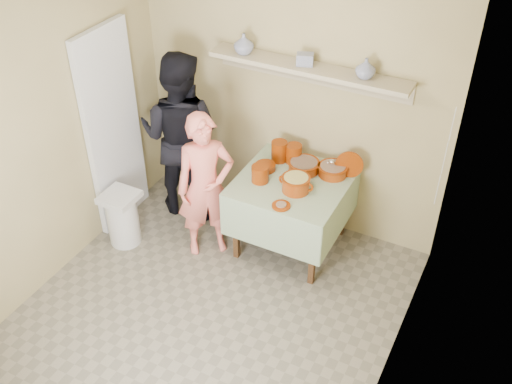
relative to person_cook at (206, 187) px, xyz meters
The scene contains 22 objects.
ground 1.22m from the person_cook, 64.26° to the right, with size 3.50×3.50×0.00m, color #746C5B.
tile_panel 1.07m from the person_cook, behind, with size 0.06×0.70×2.00m, color silver.
plate_stack_a 0.78m from the person_cook, 55.97° to the left, with size 0.15×0.15×0.20m, color #6C2304.
plate_stack_b 0.88m from the person_cook, 50.14° to the left, with size 0.15×0.15×0.18m, color #6C2304.
bowl_stack 0.50m from the person_cook, 30.72° to the left, with size 0.16×0.16×0.16m, color #6C2304.
empty_bowl 0.58m from the person_cook, 49.03° to the left, with size 0.19×0.19×0.06m, color #6C2304.
propped_lid 1.30m from the person_cook, 32.17° to the left, with size 0.25×0.25×0.02m, color #6C2304.
vase_right 1.73m from the person_cook, 32.91° to the left, with size 0.16×0.16×0.17m, color navy.
vase_left 1.30m from the person_cook, 87.96° to the left, with size 0.17×0.17×0.18m, color navy.
ceramic_box 1.41m from the person_cook, 51.02° to the left, with size 0.14×0.10×0.10m, color navy.
person_cook is the anchor object (origin of this frame).
person_helper 0.74m from the person_cook, 140.14° to the left, with size 0.83×0.65×1.71m, color black.
room_shell 1.33m from the person_cook, 64.26° to the right, with size 3.04×3.54×2.62m.
serving_table 0.79m from the person_cook, 29.71° to the left, with size 0.97×0.97×0.76m.
cazuela_meat_a 0.91m from the person_cook, 39.37° to the left, with size 0.30×0.30×0.10m.
cazuela_meat_b 1.16m from the person_cook, 33.46° to the left, with size 0.28×0.28×0.10m.
ladle 1.16m from the person_cook, 34.98° to the left, with size 0.08×0.26×0.19m.
cazuela_rice 0.82m from the person_cook, 18.98° to the left, with size 0.33×0.25×0.14m.
front_plate 0.75m from the person_cook, ahead, with size 0.16×0.16×0.03m.
wall_shelf 1.37m from the person_cook, 50.33° to the left, with size 1.80×0.25×0.21m.
trash_bin 0.93m from the person_cook, 159.50° to the right, with size 0.32×0.32×0.56m.
electrical_cord 2.06m from the person_cook, 17.20° to the left, with size 0.01×0.05×0.90m.
Camera 1 is at (1.95, -2.76, 3.87)m, focal length 42.00 mm.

